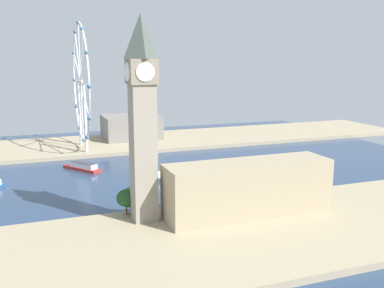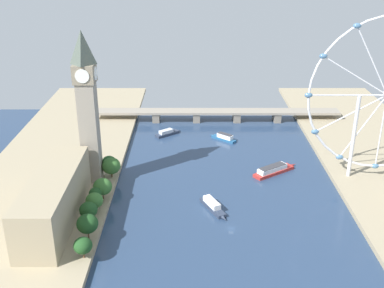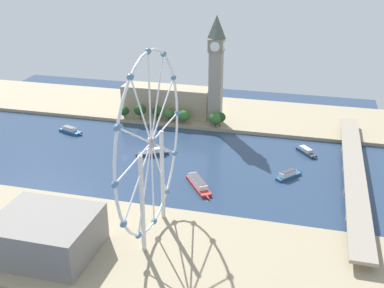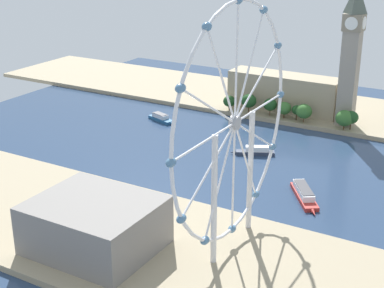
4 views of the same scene
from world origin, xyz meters
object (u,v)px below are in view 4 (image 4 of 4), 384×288
at_px(parliament_block, 284,92).
at_px(tour_boat_4, 304,194).
at_px(tour_boat_1, 255,151).
at_px(ferris_wheel, 235,125).
at_px(riverside_hall, 95,225).
at_px(clock_tower, 351,53).
at_px(tour_boat_3, 161,118).

distance_m(parliament_block, tour_boat_4, 144.33).
relative_size(tour_boat_1, tour_boat_4, 0.80).
height_order(ferris_wheel, riverside_hall, ferris_wheel).
bearing_deg(tour_boat_1, ferris_wheel, 82.97).
height_order(parliament_block, tour_boat_1, parliament_block).
height_order(clock_tower, parliament_block, clock_tower).
bearing_deg(tour_boat_4, clock_tower, 152.22).
xyz_separation_m(parliament_block, ferris_wheel, (192.79, 53.56, 40.42)).
xyz_separation_m(tour_boat_1, tour_boat_4, (42.79, 46.81, 0.20)).
distance_m(clock_tower, tour_boat_1, 96.04).
distance_m(ferris_wheel, riverside_hall, 72.06).
bearing_deg(parliament_block, clock_tower, 77.35).
relative_size(clock_tower, tour_boat_4, 2.90).
relative_size(parliament_block, tour_boat_1, 3.15).
xyz_separation_m(clock_tower, tour_boat_4, (118.02, 14.13, -49.77)).
distance_m(clock_tower, ferris_wheel, 181.89).
height_order(clock_tower, tour_boat_3, clock_tower).
height_order(ferris_wheel, tour_boat_4, ferris_wheel).
xyz_separation_m(clock_tower, riverside_hall, (213.62, -43.78, -38.51)).
height_order(parliament_block, ferris_wheel, ferris_wheel).
height_order(riverside_hall, tour_boat_1, riverside_hall).
relative_size(riverside_hall, tour_boat_4, 1.56).
xyz_separation_m(ferris_wheel, riverside_hall, (31.84, -48.29, -42.98)).
distance_m(riverside_hall, tour_boat_1, 139.30).
bearing_deg(tour_boat_3, parliament_block, 60.78).
bearing_deg(riverside_hall, tour_boat_3, -155.80).
bearing_deg(riverside_hall, clock_tower, 168.42).
bearing_deg(ferris_wheel, riverside_hall, -56.60).
height_order(clock_tower, riverside_hall, clock_tower).
bearing_deg(clock_tower, ferris_wheel, 1.42).
xyz_separation_m(clock_tower, ferris_wheel, (181.78, 4.51, 4.47)).
relative_size(clock_tower, tour_boat_1, 3.63).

